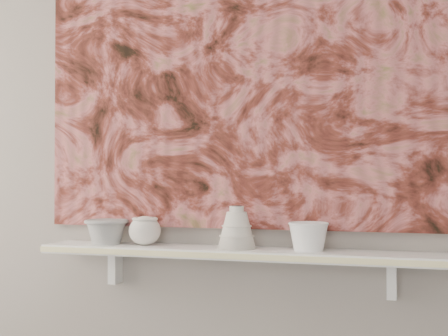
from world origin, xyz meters
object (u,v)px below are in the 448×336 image
at_px(shelf, 239,253).
at_px(bowl_grey, 107,231).
at_px(cup_cream, 145,231).
at_px(bell_vessel, 237,227).
at_px(painting, 245,70).
at_px(bowl_white, 308,236).

xyz_separation_m(shelf, bowl_grey, (-0.49, 0.00, 0.06)).
xyz_separation_m(bowl_grey, cup_cream, (0.15, 0.00, 0.01)).
distance_m(cup_cream, bell_vessel, 0.34).
relative_size(painting, bell_vessel, 10.56).
bearing_deg(painting, bowl_white, -18.97).
distance_m(cup_cream, bowl_white, 0.58).
relative_size(shelf, cup_cream, 12.55).
bearing_deg(bell_vessel, bowl_white, 0.00).
height_order(bowl_grey, bowl_white, bowl_white).
bearing_deg(shelf, bowl_white, 0.00).
relative_size(shelf, painting, 0.93).
distance_m(painting, bowl_grey, 0.75).
xyz_separation_m(bowl_grey, bowl_white, (0.73, 0.00, 0.00)).
bearing_deg(bowl_white, cup_cream, 180.00).
relative_size(bowl_grey, bowl_white, 1.21).
relative_size(bell_vessel, bowl_white, 1.09).
bearing_deg(cup_cream, bowl_grey, 180.00).
xyz_separation_m(painting, bell_vessel, (-0.01, -0.08, -0.54)).
bearing_deg(bell_vessel, painting, 85.26).
bearing_deg(cup_cream, shelf, 0.00).
bearing_deg(painting, bowl_grey, -170.70).
xyz_separation_m(shelf, bowl_white, (0.23, 0.00, 0.06)).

